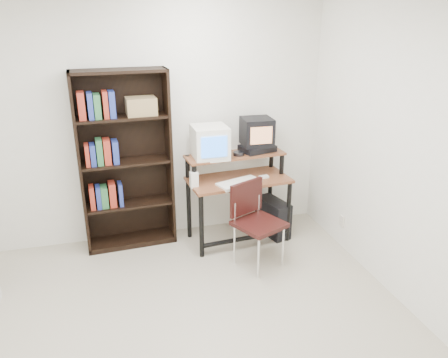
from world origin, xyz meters
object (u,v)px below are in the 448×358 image
object	(u,v)px
pc_tower	(273,217)
bookshelf	(125,159)
computer_desk	(238,183)
crt_tv	(257,132)
school_chair	(254,215)
crt_monitor	(210,142)

from	to	relation	value
pc_tower	bookshelf	distance (m)	1.80
computer_desk	bookshelf	bearing A→B (deg)	163.44
crt_tv	pc_tower	size ratio (longest dim) A/B	0.75
pc_tower	bookshelf	world-z (taller)	bookshelf
computer_desk	bookshelf	world-z (taller)	bookshelf
school_chair	bookshelf	distance (m)	1.49
bookshelf	computer_desk	bearing A→B (deg)	-14.50
crt_monitor	school_chair	size ratio (longest dim) A/B	0.44
bookshelf	crt_monitor	bearing A→B (deg)	-13.50
computer_desk	bookshelf	xyz separation A→B (m)	(-1.18, 0.24, 0.30)
pc_tower	crt_monitor	bearing A→B (deg)	157.82
computer_desk	crt_tv	xyz separation A→B (m)	(0.25, 0.14, 0.53)
crt_tv	school_chair	xyz separation A→B (m)	(-0.25, -0.68, -0.67)
crt_monitor	bookshelf	world-z (taller)	bookshelf
computer_desk	crt_monitor	bearing A→B (deg)	160.47
computer_desk	crt_tv	distance (m)	0.60
school_chair	pc_tower	bearing A→B (deg)	26.37
crt_monitor	crt_tv	world-z (taller)	crt_tv
pc_tower	crt_tv	bearing A→B (deg)	123.15
crt_monitor	pc_tower	bearing A→B (deg)	-7.59
crt_monitor	school_chair	bearing A→B (deg)	-64.20
crt_tv	pc_tower	world-z (taller)	crt_tv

